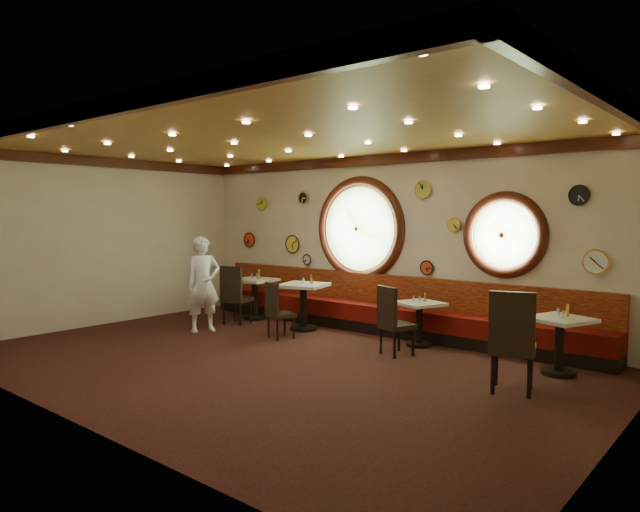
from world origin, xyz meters
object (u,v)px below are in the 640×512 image
(condiment_a_salt, at_px, (257,276))
(table_c, at_px, (419,318))
(chair_a, at_px, (234,291))
(condiment_c_bottle, at_px, (425,297))
(chair_b, at_px, (276,307))
(table_a, at_px, (255,294))
(condiment_d_pepper, at_px, (563,315))
(table_d, at_px, (560,339))
(chair_d, at_px, (512,335))
(table_b, at_px, (303,301))
(condiment_b_pepper, at_px, (303,281))
(condiment_a_pepper, at_px, (252,276))
(condiment_b_salt, at_px, (304,280))
(condiment_b_bottle, at_px, (312,279))
(chair_c, at_px, (392,316))
(condiment_d_salt, at_px, (558,312))
(condiment_a_bottle, at_px, (259,274))
(condiment_d_bottle, at_px, (567,310))
(waiter, at_px, (203,284))
(condiment_c_pepper, at_px, (420,299))
(condiment_c_salt, at_px, (414,298))

(condiment_a_salt, bearing_deg, table_c, -0.80)
(chair_a, height_order, condiment_c_bottle, chair_a)
(chair_b, bearing_deg, table_a, 164.76)
(condiment_d_pepper, bearing_deg, table_c, 171.90)
(table_c, relative_size, condiment_a_salt, 8.26)
(table_d, relative_size, chair_d, 1.18)
(table_b, bearing_deg, condiment_b_pepper, -60.71)
(table_a, distance_m, table_c, 3.76)
(table_a, xyz_separation_m, chair_d, (5.84, -1.41, 0.19))
(chair_b, relative_size, condiment_c_bottle, 3.81)
(chair_d, xyz_separation_m, condiment_c_bottle, (-2.01, 1.52, 0.09))
(condiment_a_pepper, bearing_deg, condiment_b_salt, -3.49)
(condiment_a_pepper, bearing_deg, table_b, -5.22)
(condiment_b_salt, height_order, condiment_b_bottle, condiment_b_bottle)
(table_a, height_order, table_b, table_b)
(chair_c, height_order, condiment_b_pepper, chair_c)
(condiment_d_salt, bearing_deg, condiment_d_pepper, -48.33)
(condiment_d_salt, xyz_separation_m, condiment_d_pepper, (0.10, -0.12, -0.00))
(table_c, height_order, condiment_a_salt, condiment_a_salt)
(condiment_b_pepper, height_order, condiment_a_bottle, condiment_a_bottle)
(chair_a, height_order, condiment_d_bottle, chair_a)
(table_a, bearing_deg, waiter, -83.90)
(condiment_d_bottle, bearing_deg, condiment_d_salt, -140.73)
(chair_c, bearing_deg, table_b, -173.14)
(table_a, distance_m, chair_d, 6.01)
(condiment_d_bottle, bearing_deg, condiment_b_bottle, -179.11)
(table_a, relative_size, chair_c, 1.26)
(table_c, relative_size, condiment_c_bottle, 5.37)
(table_c, xyz_separation_m, condiment_a_bottle, (-3.70, 0.03, 0.46))
(condiment_c_bottle, bearing_deg, condiment_c_pepper, -147.49)
(chair_a, height_order, condiment_d_salt, chair_a)
(chair_c, xyz_separation_m, condiment_a_salt, (-3.78, 0.86, 0.27))
(waiter, bearing_deg, chair_b, -55.28)
(condiment_c_pepper, bearing_deg, table_b, -173.82)
(chair_d, bearing_deg, table_a, 149.20)
(table_d, distance_m, chair_a, 5.92)
(table_a, distance_m, chair_c, 3.83)
(condiment_b_salt, height_order, condiment_a_pepper, condiment_b_salt)
(condiment_d_salt, bearing_deg, chair_a, -175.22)
(chair_c, bearing_deg, table_a, -170.50)
(chair_a, bearing_deg, waiter, -101.80)
(condiment_c_pepper, relative_size, condiment_b_bottle, 0.56)
(condiment_b_pepper, relative_size, condiment_d_bottle, 0.64)
(condiment_a_pepper, bearing_deg, chair_d, -13.08)
(condiment_b_bottle, height_order, condiment_c_bottle, condiment_b_bottle)
(table_d, xyz_separation_m, chair_c, (-2.26, -0.54, 0.12))
(condiment_a_pepper, relative_size, waiter, 0.06)
(table_d, xyz_separation_m, condiment_c_salt, (-2.39, 0.29, 0.27))
(condiment_a_salt, distance_m, condiment_c_pepper, 3.79)
(condiment_d_pepper, bearing_deg, waiter, -169.06)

